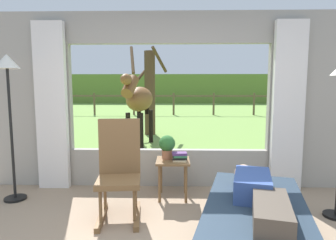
% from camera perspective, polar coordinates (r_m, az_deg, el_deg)
% --- Properties ---
extents(back_wall_with_window, '(5.20, 0.12, 2.55)m').
position_cam_1_polar(back_wall_with_window, '(4.33, 0.16, 3.34)').
color(back_wall_with_window, '#9E998E').
rests_on(back_wall_with_window, ground_plane).
extents(curtain_panel_left, '(0.44, 0.10, 2.40)m').
position_cam_1_polar(curtain_panel_left, '(4.55, -21.68, 2.42)').
color(curtain_panel_left, silver).
rests_on(curtain_panel_left, ground_plane).
extents(curtain_panel_right, '(0.44, 0.10, 2.40)m').
position_cam_1_polar(curtain_panel_right, '(4.48, 22.29, 2.32)').
color(curtain_panel_right, silver).
rests_on(curtain_panel_right, ground_plane).
extents(outdoor_pasture_lawn, '(36.00, 21.68, 0.02)m').
position_cam_1_polar(outdoor_pasture_lawn, '(15.29, 1.11, 1.17)').
color(outdoor_pasture_lawn, '#759E47').
rests_on(outdoor_pasture_lawn, ground_plane).
extents(distant_hill_ridge, '(36.00, 2.00, 2.40)m').
position_cam_1_polar(distant_hill_ridge, '(25.06, 1.27, 6.09)').
color(distant_hill_ridge, olive).
rests_on(distant_hill_ridge, ground_plane).
extents(recliner_sofa, '(1.28, 1.87, 0.42)m').
position_cam_1_polar(recliner_sofa, '(3.07, 16.58, -18.40)').
color(recliner_sofa, black).
rests_on(recliner_sofa, ground_plane).
extents(reclining_person, '(0.48, 1.42, 0.22)m').
position_cam_1_polar(reclining_person, '(2.91, 17.04, -13.37)').
color(reclining_person, '#334C8C').
rests_on(reclining_person, recliner_sofa).
extents(rocking_chair, '(0.53, 0.72, 1.12)m').
position_cam_1_polar(rocking_chair, '(3.47, -9.45, -9.44)').
color(rocking_chair, brown).
rests_on(rocking_chair, ground_plane).
extents(side_table, '(0.44, 0.44, 0.52)m').
position_cam_1_polar(side_table, '(3.97, 0.97, -9.06)').
color(side_table, brown).
rests_on(side_table, ground_plane).
extents(potted_plant, '(0.22, 0.22, 0.32)m').
position_cam_1_polar(potted_plant, '(3.96, -0.18, -4.96)').
color(potted_plant, '#9E6042').
rests_on(potted_plant, side_table).
extents(book_stack, '(0.20, 0.16, 0.11)m').
position_cam_1_polar(book_stack, '(3.87, 2.30, -7.13)').
color(book_stack, beige).
rests_on(book_stack, side_table).
extents(floor_lamp_left, '(0.32, 0.32, 1.90)m').
position_cam_1_polar(floor_lamp_left, '(4.26, -28.64, 6.27)').
color(floor_lamp_left, black).
rests_on(floor_lamp_left, ground_plane).
extents(horse, '(0.78, 1.82, 1.73)m').
position_cam_1_polar(horse, '(7.15, -5.71, 3.92)').
color(horse, brown).
rests_on(horse, outdoor_pasture_lawn).
extents(pasture_tree, '(1.19, 1.30, 2.69)m').
position_cam_1_polar(pasture_tree, '(8.83, -3.71, 5.74)').
color(pasture_tree, '#4C3823').
rests_on(pasture_tree, outdoor_pasture_lawn).
extents(pasture_fence_line, '(16.10, 0.10, 1.10)m').
position_cam_1_polar(pasture_fence_line, '(14.69, 1.10, 3.81)').
color(pasture_fence_line, brown).
rests_on(pasture_fence_line, outdoor_pasture_lawn).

